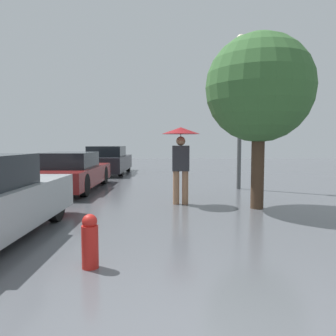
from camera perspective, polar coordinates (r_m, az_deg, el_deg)
name	(u,v)px	position (r m, az deg, el deg)	size (l,w,h in m)	color
pedestrian	(180,147)	(7.99, 2.13, 3.70)	(0.93, 0.93, 1.89)	#9E7051
parked_car_middle	(70,172)	(10.97, -16.70, -0.69)	(1.75, 4.51, 1.21)	maroon
parked_car_farthest	(107,161)	(16.35, -10.55, 1.23)	(1.84, 4.55, 1.35)	black
tree	(259,89)	(7.84, 15.50, 13.10)	(2.43, 2.43, 3.95)	#473323
street_lamp	(239,98)	(11.02, 12.33, 11.87)	(0.30, 0.30, 4.95)	#515456
fire_hydrant	(89,241)	(4.14, -13.54, -12.31)	(0.20, 0.20, 0.66)	#B21E19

